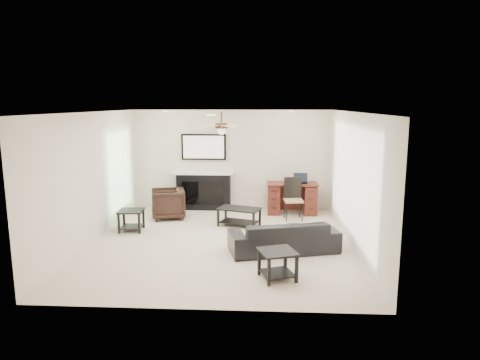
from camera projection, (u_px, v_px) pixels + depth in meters
The scene contains 10 objects.
room_shell at pixel (231, 156), 8.06m from camera, with size 5.50×5.54×2.52m.
sofa at pixel (284, 236), 7.75m from camera, with size 1.95×0.76×0.57m, color black.
armchair at pixel (168, 204), 9.99m from camera, with size 0.74×0.76×0.69m, color black.
coffee_table at pixel (239, 217), 9.38m from camera, with size 0.90×0.50×0.40m, color black.
end_table_near at pixel (277, 265), 6.54m from camera, with size 0.52×0.52×0.45m, color black.
end_table_left at pixel (131, 220), 9.01m from camera, with size 0.50×0.50×0.45m, color black.
fireplace_unit at pixel (203, 172), 10.70m from camera, with size 1.52×0.34×1.91m, color black.
desk at pixel (292, 198), 10.40m from camera, with size 1.22×0.56×0.76m, color #3C130F.
desk_chair at pixel (294, 199), 9.84m from camera, with size 0.42×0.44×0.97m, color black.
laptop at pixel (301, 179), 10.28m from camera, with size 0.33×0.24×0.23m, color black.
Camera 1 is at (0.79, -7.92, 2.66)m, focal length 32.00 mm.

